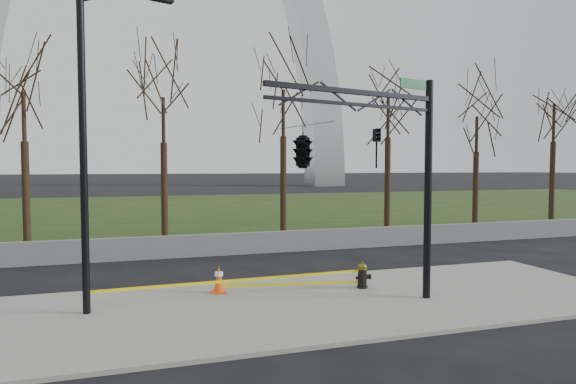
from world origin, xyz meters
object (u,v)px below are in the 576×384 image
object	(u,v)px
traffic_cone	(219,279)
street_light	(93,125)
traffic_signal_mast	(330,147)
fire_hydrant	(363,276)

from	to	relation	value
traffic_cone	street_light	distance (m)	5.36
traffic_cone	street_light	size ratio (longest dim) A/B	0.09
street_light	traffic_signal_mast	world-z (taller)	street_light
traffic_cone	fire_hydrant	bearing A→B (deg)	-9.85
street_light	traffic_signal_mast	distance (m)	5.78
traffic_cone	traffic_signal_mast	distance (m)	5.18
fire_hydrant	traffic_cone	distance (m)	4.21
fire_hydrant	traffic_signal_mast	size ratio (longest dim) A/B	0.13
traffic_signal_mast	traffic_cone	bearing A→B (deg)	114.05
fire_hydrant	street_light	world-z (taller)	street_light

